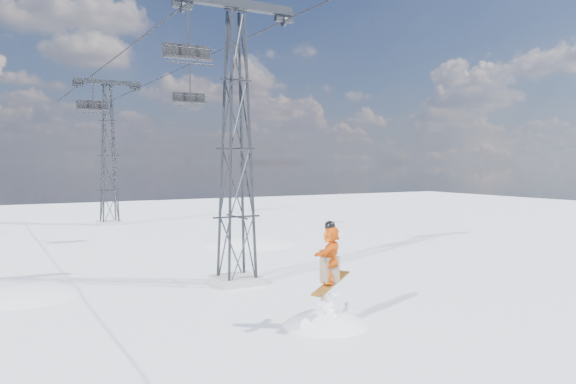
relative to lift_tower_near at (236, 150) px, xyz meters
name	(u,v)px	position (x,y,z in m)	size (l,w,h in m)	color
ground	(328,341)	(-0.80, -8.00, -5.47)	(120.00, 120.00, 0.00)	white
lift_tower_near	(236,150)	(0.00, 0.00, 0.00)	(5.20, 1.80, 11.43)	#999999
lift_tower_far	(109,156)	(0.00, 25.00, 0.00)	(5.20, 1.80, 11.43)	#999999
haul_cables	(155,60)	(0.00, 11.50, 5.38)	(4.46, 51.00, 0.06)	black
snowboarder_jump	(325,377)	(0.00, -6.66, -7.09)	(4.40, 4.40, 7.17)	white
lift_chair_near	(188,53)	(-2.20, -0.58, 3.55)	(1.84, 0.53, 2.28)	black
lift_chair_mid	(190,99)	(2.20, 11.89, 3.35)	(2.05, 0.59, 2.54)	black
lift_chair_far	(93,106)	(-2.20, 18.92, 3.31)	(2.09, 0.60, 2.59)	black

